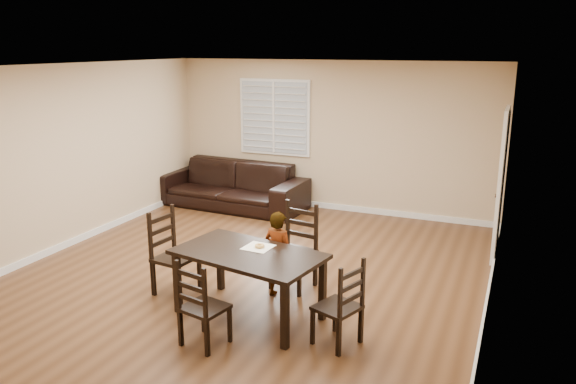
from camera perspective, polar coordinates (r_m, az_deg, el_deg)
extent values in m
plane|color=brown|center=(7.44, -4.53, -8.70)|extent=(7.00, 7.00, 0.00)
cube|color=tan|center=(10.19, 4.41, 5.63)|extent=(6.00, 0.04, 2.70)
cube|color=tan|center=(4.38, -26.62, -8.40)|extent=(6.00, 0.04, 2.70)
cube|color=tan|center=(8.79, -22.40, 3.11)|extent=(0.04, 7.00, 2.70)
cube|color=tan|center=(6.26, 20.43, -1.06)|extent=(0.04, 7.00, 2.70)
cube|color=white|center=(6.84, -4.99, 12.55)|extent=(6.00, 7.00, 0.04)
cube|color=white|center=(10.50, -1.40, 7.59)|extent=(1.40, 0.08, 1.40)
cube|color=white|center=(8.47, 20.82, 0.59)|extent=(0.06, 0.94, 2.05)
cylinder|color=#332114|center=(8.20, 20.47, -0.36)|extent=(0.06, 0.06, 0.02)
cube|color=white|center=(10.46, 4.24, -1.43)|extent=(6.00, 0.03, 0.10)
cube|color=white|center=(9.11, -21.53, -4.93)|extent=(0.03, 7.00, 0.10)
cube|color=white|center=(6.71, 19.29, -11.80)|extent=(0.03, 7.00, 0.10)
cube|color=black|center=(6.19, -4.04, -6.31)|extent=(1.75, 1.18, 0.05)
cube|color=black|center=(6.52, -11.17, -9.04)|extent=(0.08, 0.08, 0.71)
cube|color=black|center=(5.68, -0.32, -12.48)|extent=(0.08, 0.08, 0.71)
cube|color=black|center=(7.03, -6.89, -7.08)|extent=(0.08, 0.08, 0.71)
cube|color=black|center=(6.25, 3.53, -9.84)|extent=(0.08, 0.08, 0.71)
cube|color=black|center=(6.98, 0.53, -6.21)|extent=(0.55, 0.52, 0.04)
cube|color=black|center=(7.12, 1.39, -5.16)|extent=(0.48, 0.12, 1.06)
cube|color=black|center=(7.03, -1.76, -8.17)|extent=(0.05, 0.05, 0.44)
cube|color=black|center=(6.82, 1.16, -8.90)|extent=(0.05, 0.05, 0.44)
cube|color=black|center=(7.32, -0.07, -7.20)|extent=(0.05, 0.05, 0.44)
cube|color=black|center=(7.13, 2.77, -7.86)|extent=(0.05, 0.05, 0.44)
cube|color=black|center=(5.81, -8.47, -11.55)|extent=(0.49, 0.47, 0.04)
cube|color=black|center=(5.67, -9.73, -11.58)|extent=(0.41, 0.12, 0.92)
cube|color=black|center=(5.90, -5.95, -13.28)|extent=(0.04, 0.04, 0.38)
cube|color=black|center=(6.12, -8.57, -12.30)|extent=(0.04, 0.04, 0.38)
cube|color=black|center=(5.69, -8.19, -14.51)|extent=(0.04, 0.04, 0.38)
cube|color=black|center=(5.91, -10.83, -13.43)|extent=(0.04, 0.04, 0.38)
cube|color=black|center=(6.98, -11.33, -6.59)|extent=(0.49, 0.52, 0.04)
cube|color=black|center=(7.08, -12.58, -5.71)|extent=(0.10, 0.47, 1.05)
cube|color=black|center=(6.81, -11.15, -9.27)|extent=(0.05, 0.05, 0.43)
cube|color=black|center=(7.10, -8.98, -8.16)|extent=(0.05, 0.05, 0.43)
cube|color=black|center=(7.05, -13.50, -8.56)|extent=(0.05, 0.05, 0.43)
cube|color=black|center=(7.32, -11.31, -7.53)|extent=(0.05, 0.05, 0.43)
cube|color=black|center=(5.77, 5.01, -11.60)|extent=(0.51, 0.53, 0.04)
cube|color=black|center=(5.65, 6.44, -11.53)|extent=(0.18, 0.40, 0.92)
cube|color=black|center=(6.09, 4.80, -12.33)|extent=(0.05, 0.05, 0.38)
cube|color=black|center=(5.84, 2.52, -13.53)|extent=(0.05, 0.05, 0.38)
cube|color=black|center=(5.91, 7.38, -13.29)|extent=(0.05, 0.05, 0.38)
cube|color=black|center=(5.66, 5.14, -14.59)|extent=(0.05, 0.05, 0.38)
imported|color=gray|center=(6.70, -0.97, -6.40)|extent=(0.44, 0.33, 1.07)
cube|color=white|center=(6.32, -3.05, -5.62)|extent=(0.33, 0.33, 0.00)
torus|color=gold|center=(6.30, -2.90, -5.48)|extent=(0.11, 0.11, 0.04)
torus|color=silver|center=(6.30, -2.90, -5.38)|extent=(0.10, 0.10, 0.02)
imported|color=black|center=(10.54, -5.86, 0.72)|extent=(2.89, 1.26, 0.83)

